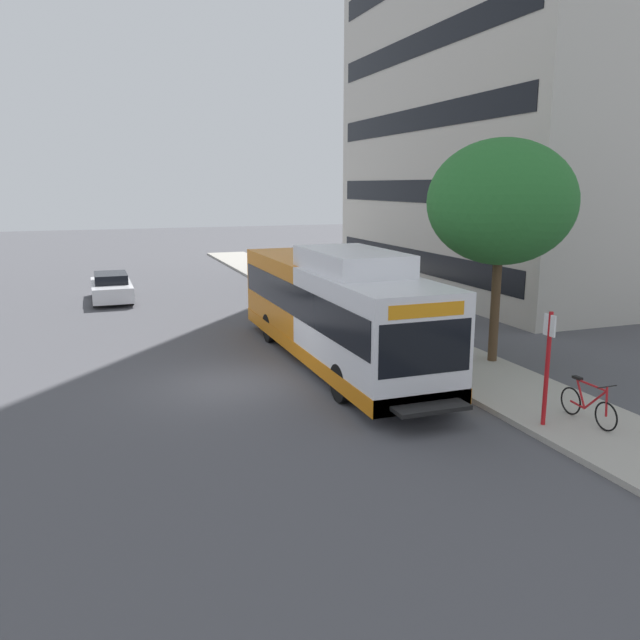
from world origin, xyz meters
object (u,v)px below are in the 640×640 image
bus_stop_sign_pole (548,360)px  parked_car_far_lane (111,287)px  street_tree_near_stop (501,202)px  bicycle_parked (588,405)px  transit_bus (333,309)px

bus_stop_sign_pole → parked_car_far_lane: (-8.47, 20.62, -0.99)m
street_tree_near_stop → parked_car_far_lane: street_tree_near_stop is taller
bus_stop_sign_pole → street_tree_near_stop: size_ratio=0.39×
bus_stop_sign_pole → parked_car_far_lane: size_ratio=0.58×
bus_stop_sign_pole → bicycle_parked: (1.03, -0.24, -1.09)m
bicycle_parked → street_tree_near_stop: bearing=78.3°
transit_bus → bicycle_parked: size_ratio=6.96×
street_tree_near_stop → parked_car_far_lane: bearing=124.1°
bus_stop_sign_pole → parked_car_far_lane: bus_stop_sign_pole is taller
bus_stop_sign_pole → street_tree_near_stop: bearing=67.0°
transit_bus → parked_car_far_lane: 15.05m
bicycle_parked → street_tree_near_stop: size_ratio=0.26×
bus_stop_sign_pole → bicycle_parked: bearing=-12.8°
bus_stop_sign_pole → street_tree_near_stop: 6.32m
bus_stop_sign_pole → bicycle_parked: 1.52m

